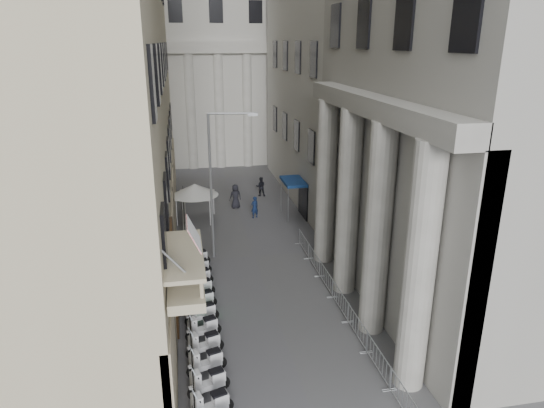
{
  "coord_description": "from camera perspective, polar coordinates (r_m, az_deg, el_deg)",
  "views": [
    {
      "loc": [
        -4.22,
        -9.03,
        13.17
      ],
      "look_at": [
        0.6,
        16.27,
        4.5
      ],
      "focal_mm": 32.0,
      "sensor_mm": 36.0,
      "label": 1
    }
  ],
  "objects": [
    {
      "name": "pedestrian_a",
      "position": [
        37.84,
        -2.05,
        -0.37
      ],
      "size": [
        0.75,
        0.64,
        1.75
      ],
      "primitive_type": "imported",
      "rotation": [
        0.0,
        0.0,
        3.57
      ],
      "color": "#0D1936",
      "rests_on": "ground"
    },
    {
      "name": "scooter_7",
      "position": [
        25.9,
        -8.3,
        -12.18
      ],
      "size": [
        1.5,
        0.95,
        1.5
      ],
      "primitive_type": null,
      "rotation": [
        0.0,
        0.0,
        1.87
      ],
      "color": "silver",
      "rests_on": "ground"
    },
    {
      "name": "pedestrian_c",
      "position": [
        40.09,
        -4.32,
        0.9
      ],
      "size": [
        1.11,
        0.85,
        2.02
      ],
      "primitive_type": "imported",
      "rotation": [
        0.0,
        0.0,
        3.37
      ],
      "color": "black",
      "rests_on": "ground"
    },
    {
      "name": "barrier_6",
      "position": [
        32.26,
        3.74,
        -5.53
      ],
      "size": [
        0.6,
        2.4,
        1.1
      ],
      "primitive_type": null,
      "color": "#AFB3B8",
      "rests_on": "ground"
    },
    {
      "name": "scooter_10",
      "position": [
        29.28,
        -8.69,
        -8.35
      ],
      "size": [
        1.5,
        0.95,
        1.5
      ],
      "primitive_type": null,
      "rotation": [
        0.0,
        0.0,
        1.87
      ],
      "color": "silver",
      "rests_on": "ground"
    },
    {
      "name": "barrier_1",
      "position": [
        22.03,
        12.25,
        -18.6
      ],
      "size": [
        0.6,
        2.4,
        1.1
      ],
      "primitive_type": null,
      "color": "#AFB3B8",
      "rests_on": "ground"
    },
    {
      "name": "blue_awning",
      "position": [
        38.35,
        2.49,
        -1.5
      ],
      "size": [
        1.6,
        3.0,
        3.0
      ],
      "primitive_type": null,
      "color": "navy",
      "rests_on": "ground"
    },
    {
      "name": "barrier_5",
      "position": [
        30.08,
        4.92,
        -7.44
      ],
      "size": [
        0.6,
        2.4,
        1.1
      ],
      "primitive_type": null,
      "color": "#AFB3B8",
      "rests_on": "ground"
    },
    {
      "name": "far_building",
      "position": [
        57.22,
        -6.99,
        20.31
      ],
      "size": [
        22.0,
        10.0,
        30.0
      ],
      "primitive_type": "cube",
      "color": "#B7B5AD",
      "rests_on": "ground"
    },
    {
      "name": "scooter_9",
      "position": [
        28.14,
        -8.57,
        -9.53
      ],
      "size": [
        1.5,
        0.95,
        1.5
      ],
      "primitive_type": null,
      "rotation": [
        0.0,
        0.0,
        1.87
      ],
      "color": "silver",
      "rests_on": "ground"
    },
    {
      "name": "scooter_6",
      "position": [
        24.8,
        -8.15,
        -13.68
      ],
      "size": [
        1.5,
        0.95,
        1.5
      ],
      "primitive_type": null,
      "rotation": [
        0.0,
        0.0,
        1.87
      ],
      "color": "silver",
      "rests_on": "ground"
    },
    {
      "name": "scooter_5",
      "position": [
        23.72,
        -7.97,
        -15.32
      ],
      "size": [
        1.5,
        0.95,
        1.5
      ],
      "primitive_type": null,
      "rotation": [
        0.0,
        0.0,
        1.87
      ],
      "color": "silver",
      "rests_on": "ground"
    },
    {
      "name": "street_lamp",
      "position": [
        29.68,
        -6.49,
        3.63
      ],
      "size": [
        2.99,
        0.62,
        9.22
      ],
      "rotation": [
        0.0,
        0.0,
        -0.14
      ],
      "color": "gray",
      "rests_on": "ground"
    },
    {
      "name": "scooter_4",
      "position": [
        22.67,
        -7.78,
        -17.12
      ],
      "size": [
        1.5,
        0.95,
        1.5
      ],
      "primitive_type": null,
      "rotation": [
        0.0,
        0.0,
        1.87
      ],
      "color": "silver",
      "rests_on": "ground"
    },
    {
      "name": "barrier_4",
      "position": [
        27.95,
        6.31,
        -9.63
      ],
      "size": [
        0.6,
        2.4,
        1.1
      ],
      "primitive_type": null,
      "color": "#AFB3B8",
      "rests_on": "ground"
    },
    {
      "name": "iron_fence",
      "position": [
        30.07,
        -9.93,
        -7.67
      ],
      "size": [
        0.3,
        28.0,
        1.4
      ],
      "primitive_type": null,
      "color": "black",
      "rests_on": "ground"
    },
    {
      "name": "scooter_11",
      "position": [
        30.44,
        -8.8,
        -7.27
      ],
      "size": [
        1.5,
        0.95,
        1.5
      ],
      "primitive_type": null,
      "rotation": [
        0.0,
        0.0,
        1.87
      ],
      "color": "silver",
      "rests_on": "ground"
    },
    {
      "name": "barrier_3",
      "position": [
        25.89,
        7.94,
        -12.18
      ],
      "size": [
        0.6,
        2.4,
        1.1
      ],
      "primitive_type": null,
      "color": "#AFB3B8",
      "rests_on": "ground"
    },
    {
      "name": "info_kiosk",
      "position": [
        25.27,
        -9.52,
        -10.86
      ],
      "size": [
        0.35,
        0.82,
        1.68
      ],
      "rotation": [
        0.0,
        0.0,
        -0.13
      ],
      "color": "black",
      "rests_on": "ground"
    },
    {
      "name": "pedestrian_b",
      "position": [
        43.25,
        -1.34,
        2.07
      ],
      "size": [
        0.91,
        0.75,
        1.73
      ],
      "primitive_type": "imported",
      "rotation": [
        0.0,
        0.0,
        3.03
      ],
      "color": "black",
      "rests_on": "ground"
    },
    {
      "name": "barrier_2",
      "position": [
        23.91,
        9.89,
        -15.14
      ],
      "size": [
        0.6,
        2.4,
        1.1
      ],
      "primitive_type": null,
      "color": "#AFB3B8",
      "rests_on": "ground"
    },
    {
      "name": "security_tent",
      "position": [
        37.6,
        -9.39,
        1.74
      ],
      "size": [
        3.57,
        3.57,
        2.9
      ],
      "color": "silver",
      "rests_on": "ground"
    },
    {
      "name": "scooter_2",
      "position": [
        20.63,
        -7.33,
        -21.25
      ],
      "size": [
        1.5,
        0.95,
        1.5
      ],
      "primitive_type": null,
      "rotation": [
        0.0,
        0.0,
        1.87
      ],
      "color": "silver",
      "rests_on": "ground"
    },
    {
      "name": "scooter_8",
      "position": [
        27.01,
        -8.44,
        -10.8
      ],
      "size": [
        1.5,
        0.95,
        1.5
      ],
      "primitive_type": null,
      "rotation": [
        0.0,
        0.0,
        1.87
      ],
      "color": "silver",
      "rests_on": "ground"
    },
    {
      "name": "scooter_3",
      "position": [
        21.63,
        -7.57,
        -19.09
      ],
      "size": [
        1.5,
        0.95,
        1.5
      ],
      "primitive_type": null,
      "rotation": [
        0.0,
        0.0,
        1.87
      ],
      "color": "silver",
      "rests_on": "ground"
    }
  ]
}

